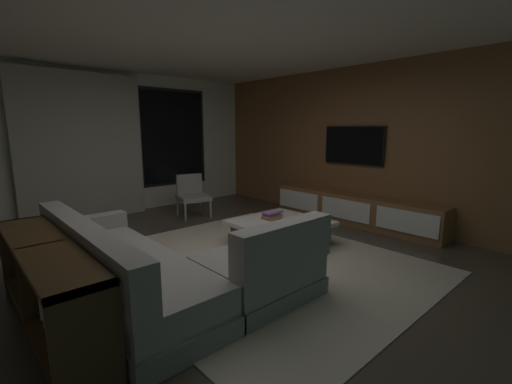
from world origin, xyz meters
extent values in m
plane|color=#473D33|center=(0.00, 0.00, 0.00)|extent=(9.20, 9.20, 0.00)
cube|color=silver|center=(0.00, 3.66, 1.35)|extent=(6.60, 0.12, 2.70)
cube|color=black|center=(1.30, 3.60, 1.45)|extent=(1.52, 0.02, 2.02)
cube|color=black|center=(1.30, 3.58, 1.45)|extent=(1.40, 0.03, 1.90)
cube|color=#BCB5A3|center=(-0.55, 3.48, 1.30)|extent=(2.10, 0.12, 2.60)
cube|color=brown|center=(3.06, 0.00, 1.35)|extent=(0.12, 7.80, 2.70)
plane|color=silver|center=(0.00, 0.00, 2.70)|extent=(8.20, 8.20, 0.00)
cube|color=beige|center=(0.35, -0.10, 0.01)|extent=(3.20, 3.80, 0.01)
cube|color=gray|center=(-1.21, 0.07, 0.09)|extent=(0.90, 2.50, 0.18)
cube|color=#9E9991|center=(-1.21, 0.07, 0.30)|extent=(0.86, 2.42, 0.24)
cube|color=#9E9991|center=(-1.56, 0.07, 0.62)|extent=(0.20, 2.50, 0.40)
cube|color=#9E9991|center=(-1.21, 1.22, 0.51)|extent=(0.90, 0.20, 0.18)
cube|color=gray|center=(-0.23, -0.73, 0.09)|extent=(1.10, 0.90, 0.18)
cube|color=#9E9991|center=(-0.23, -0.73, 0.30)|extent=(1.07, 0.86, 0.24)
cube|color=#9E9991|center=(-0.23, -1.08, 0.62)|extent=(1.10, 0.20, 0.40)
cube|color=beige|center=(-1.44, 0.62, 0.58)|extent=(0.10, 0.36, 0.36)
cube|color=#B2A893|center=(-1.44, -0.23, 0.58)|extent=(0.10, 0.36, 0.36)
cube|color=#452F17|center=(1.01, 0.14, 0.15)|extent=(1.00, 1.00, 0.30)
cube|color=white|center=(1.01, 0.14, 0.33)|extent=(1.16, 1.16, 0.06)
cube|color=#A77936|center=(0.99, 0.30, 0.38)|extent=(0.21, 0.22, 0.03)
cube|color=#BF5874|center=(1.01, 0.30, 0.41)|extent=(0.26, 0.17, 0.03)
cube|color=#36448A|center=(1.00, 0.31, 0.43)|extent=(0.22, 0.15, 0.03)
cube|color=gray|center=(1.01, 0.30, 0.46)|extent=(0.29, 0.15, 0.03)
cylinder|color=#B2ADA0|center=(1.17, 2.08, 0.18)|extent=(0.04, 0.04, 0.36)
cylinder|color=#B2ADA0|center=(0.70, 2.19, 0.18)|extent=(0.04, 0.04, 0.36)
cylinder|color=#B2ADA0|center=(1.29, 2.56, 0.18)|extent=(0.04, 0.04, 0.36)
cylinder|color=#B2ADA0|center=(0.82, 2.68, 0.18)|extent=(0.04, 0.04, 0.36)
cube|color=#9E9991|center=(1.00, 2.38, 0.36)|extent=(0.66, 0.67, 0.08)
cube|color=#9E9991|center=(1.05, 2.61, 0.59)|extent=(0.49, 0.19, 0.38)
cube|color=brown|center=(2.78, 0.10, 0.26)|extent=(0.44, 3.10, 0.52)
cube|color=white|center=(2.55, -0.94, 0.29)|extent=(0.02, 0.93, 0.33)
cube|color=white|center=(2.55, 0.10, 0.29)|extent=(0.02, 0.93, 0.33)
cube|color=white|center=(2.55, 1.15, 0.29)|extent=(0.02, 0.93, 0.33)
cube|color=#352214|center=(2.74, -0.75, 0.12)|extent=(0.33, 0.68, 0.19)
cube|color=#7C78B9|center=(2.74, -1.01, 0.10)|extent=(0.03, 0.04, 0.15)
cube|color=#6EBFC5|center=(2.74, -0.91, 0.12)|extent=(0.03, 0.04, 0.18)
cube|color=#48D5A3|center=(2.74, -0.80, 0.10)|extent=(0.03, 0.04, 0.15)
cube|color=#8B60C3|center=(2.74, -0.70, 0.10)|extent=(0.03, 0.04, 0.14)
cube|color=#A26079|center=(2.74, -0.60, 0.10)|extent=(0.03, 0.04, 0.14)
cube|color=gray|center=(2.74, -0.49, 0.11)|extent=(0.03, 0.04, 0.17)
cube|color=black|center=(2.95, 0.25, 1.35)|extent=(0.04, 1.15, 0.66)
cube|color=black|center=(2.95, 0.25, 1.35)|extent=(0.05, 1.11, 0.62)
cube|color=#452F17|center=(-1.88, -0.03, 0.72)|extent=(0.40, 2.10, 0.04)
cube|color=#452F17|center=(-1.88, -0.03, 0.14)|extent=(0.38, 2.04, 0.03)
cube|color=#452F17|center=(-1.88, -1.06, 0.37)|extent=(0.40, 0.04, 0.74)
cube|color=#452F17|center=(-1.88, 1.00, 0.37)|extent=(0.40, 0.04, 0.74)
cube|color=#452F17|center=(-1.88, -0.03, 0.37)|extent=(0.38, 0.03, 0.74)
cube|color=white|center=(-1.89, -0.90, 0.27)|extent=(0.18, 0.04, 0.24)
cube|color=white|center=(-1.88, -0.74, 0.27)|extent=(0.18, 0.04, 0.24)
cube|color=white|center=(-1.87, -0.58, 0.27)|extent=(0.18, 0.04, 0.24)
cube|color=white|center=(-1.87, -0.43, 0.27)|extent=(0.18, 0.04, 0.24)
cube|color=silver|center=(-1.88, -0.27, 0.28)|extent=(0.18, 0.04, 0.26)
cube|color=silver|center=(-1.87, -0.11, 0.28)|extent=(0.18, 0.04, 0.25)
cube|color=white|center=(-1.88, 0.05, 0.27)|extent=(0.18, 0.04, 0.24)
cube|color=white|center=(-1.88, 0.20, 0.27)|extent=(0.18, 0.04, 0.24)
cube|color=white|center=(-1.88, 0.36, 0.28)|extent=(0.18, 0.04, 0.24)
cube|color=white|center=(-1.87, 0.52, 0.27)|extent=(0.18, 0.04, 0.24)
cube|color=silver|center=(-1.87, 0.68, 0.27)|extent=(0.18, 0.04, 0.22)
cube|color=silver|center=(-1.87, 0.83, 0.27)|extent=(0.18, 0.04, 0.22)
camera|label=1|loc=(-2.36, -3.06, 1.63)|focal=24.01mm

